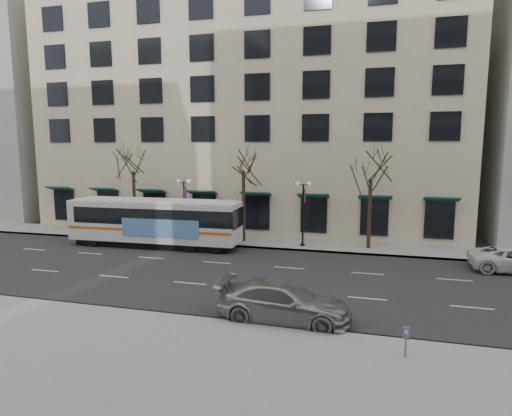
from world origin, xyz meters
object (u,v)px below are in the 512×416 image
(tree_far_left, at_px, (133,160))
(tree_far_mid, at_px, (243,159))
(lamp_post_right, at_px, (303,211))
(tree_far_right, at_px, (371,166))
(city_bus, at_px, (156,221))
(lamp_post_left, at_px, (184,206))
(silver_car, at_px, (284,302))
(pay_station, at_px, (406,335))

(tree_far_left, distance_m, tree_far_mid, 10.00)
(tree_far_left, distance_m, lamp_post_right, 15.48)
(tree_far_left, distance_m, tree_far_right, 20.00)
(city_bus, bearing_deg, lamp_post_right, 10.29)
(lamp_post_left, distance_m, lamp_post_right, 10.00)
(lamp_post_right, distance_m, silver_car, 14.60)
(city_bus, height_order, silver_car, city_bus)
(lamp_post_left, relative_size, pay_station, 4.48)
(tree_far_mid, xyz_separation_m, lamp_post_left, (-4.99, -0.60, -3.96))
(tree_far_mid, height_order, pay_station, tree_far_mid)
(tree_far_right, height_order, lamp_post_left, tree_far_right)
(city_bus, bearing_deg, silver_car, -45.06)
(tree_far_mid, relative_size, silver_car, 1.41)
(tree_far_mid, bearing_deg, lamp_post_left, -173.15)
(lamp_post_right, bearing_deg, tree_far_mid, 173.17)
(tree_far_mid, height_order, lamp_post_right, tree_far_mid)
(silver_car, bearing_deg, tree_far_mid, 24.72)
(lamp_post_right, xyz_separation_m, silver_car, (1.29, -14.40, -2.06))
(tree_far_mid, xyz_separation_m, tree_far_right, (10.00, -0.00, -0.48))
(tree_far_left, relative_size, lamp_post_left, 1.60)
(pay_station, bearing_deg, tree_far_left, 145.19)
(lamp_post_left, xyz_separation_m, lamp_post_right, (10.00, 0.00, 0.00))
(tree_far_right, distance_m, lamp_post_left, 15.40)
(tree_far_mid, bearing_deg, tree_far_left, -180.00)
(city_bus, distance_m, silver_car, 17.49)
(lamp_post_left, height_order, lamp_post_right, same)
(city_bus, bearing_deg, lamp_post_left, 58.51)
(tree_far_left, height_order, tree_far_right, tree_far_left)
(tree_far_right, xyz_separation_m, lamp_post_right, (-4.99, -0.60, -3.48))
(tree_far_mid, bearing_deg, city_bus, -154.77)
(tree_far_mid, height_order, city_bus, tree_far_mid)
(tree_far_mid, distance_m, lamp_post_left, 6.40)
(tree_far_right, distance_m, pay_station, 18.40)
(tree_far_left, bearing_deg, city_bus, -39.59)
(city_bus, relative_size, pay_station, 11.89)
(tree_far_mid, bearing_deg, tree_far_right, -0.00)
(tree_far_right, distance_m, silver_car, 16.41)
(silver_car, bearing_deg, tree_far_right, -11.92)
(lamp_post_left, bearing_deg, tree_far_right, 2.29)
(tree_far_right, relative_size, city_bus, 0.58)
(pay_station, bearing_deg, lamp_post_right, 115.14)
(tree_far_left, height_order, pay_station, tree_far_left)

